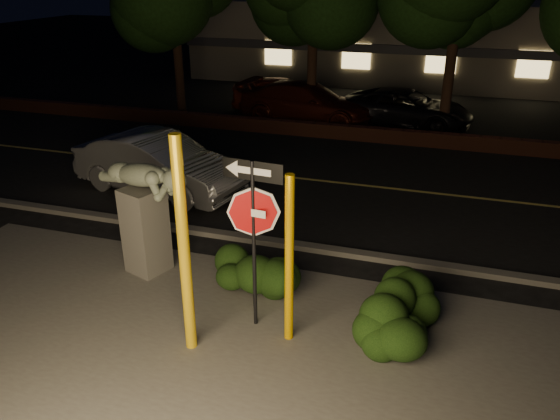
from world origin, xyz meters
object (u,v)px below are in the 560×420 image
Objects in this scene: signpost at (253,213)px; silver_sedan at (158,164)px; parked_car_red at (282,93)px; parked_car_darkred at (307,103)px; parked_car_dark at (406,108)px; yellow_pole_left at (184,250)px; sculpture at (144,204)px; yellow_pole_right at (289,262)px.

signpost is 0.62× the size of silver_sedan.
parked_car_red is at bearing 9.02° from silver_sedan.
parked_car_darkred is 3.77m from parked_car_dark.
parked_car_dark is (1.89, 14.55, -1.08)m from yellow_pole_left.
parked_car_darkred reaches higher than parked_car_red.
yellow_pole_left is 1.21m from signpost.
parked_car_red is (-1.47, 13.60, -0.73)m from sculpture.
yellow_pole_left is at bearing -27.64° from sculpture.
parked_car_red is 2.18m from parked_car_darkred.
yellow_pole_left reaches higher than parked_car_darkred.
parked_car_red is 5.30m from parked_car_dark.
yellow_pole_right is 0.60× the size of silver_sedan.
silver_sedan reaches higher than parked_car_dark.
sculpture is at bearing 133.50° from yellow_pole_left.
parked_car_darkred reaches higher than parked_car_dark.
parked_car_dark is at bearing -21.19° from silver_sedan.
signpost reaches higher than parked_car_darkred.
yellow_pole_right is 15.61m from parked_car_red.
sculpture reaches higher than parked_car_red.
yellow_pole_left is 6.95m from silver_sedan.
yellow_pole_right is 7.28m from silver_sedan.
yellow_pole_left is 0.74× the size of silver_sedan.
parked_car_darkred is (-3.25, 13.27, -0.67)m from yellow_pole_right.
yellow_pole_right is 0.68× the size of parked_car_red.
sculpture reaches higher than silver_sedan.
signpost is 1.25× the size of sculpture.
signpost is 0.56× the size of parked_car_darkred.
yellow_pole_left is 2.69m from sculpture.
signpost is at bearing -125.86° from silver_sedan.
parked_car_darkred is (1.49, -1.59, 0.05)m from parked_car_red.
yellow_pole_left is at bearing -135.59° from silver_sedan.
silver_sedan is 0.90× the size of parked_car_darkred.
sculpture reaches higher than parked_car_dark.
parked_car_dark is at bearing -117.32° from parked_car_red.
yellow_pole_right is 1.22× the size of sculpture.
parked_car_red is at bearing 88.97° from parked_car_dark.
yellow_pole_left is 14.71m from parked_car_dark.
yellow_pole_left reaches higher than signpost.
yellow_pole_left is 1.23× the size of yellow_pole_right.
silver_sedan is at bearing 135.17° from sculpture.
parked_car_red is (-4.74, 14.86, -0.72)m from yellow_pole_right.
sculpture is at bearing 169.62° from parked_car_red.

